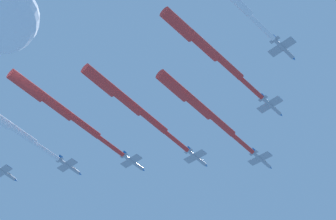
% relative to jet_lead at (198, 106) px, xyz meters
% --- Properties ---
extents(jet_lead, '(47.65, 27.91, 4.16)m').
position_rel_jet_lead_xyz_m(jet_lead, '(0.00, 0.00, 0.00)').
color(jet_lead, '#9EA3AD').
extents(jet_port_inner, '(49.45, 29.18, 4.15)m').
position_rel_jet_lead_xyz_m(jet_port_inner, '(21.25, -6.30, 2.22)').
color(jet_port_inner, '#9EA3AD').
extents(jet_starboard_inner, '(47.24, 26.98, 4.09)m').
position_rel_jet_lead_xyz_m(jet_starboard_inner, '(4.74, 20.09, 0.51)').
color(jet_starboard_inner, '#9EA3AD').
extents(jet_port_mid, '(50.48, 28.75, 4.18)m').
position_rel_jet_lead_xyz_m(jet_port_mid, '(41.98, -13.76, 1.12)').
color(jet_port_mid, '#9EA3AD').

